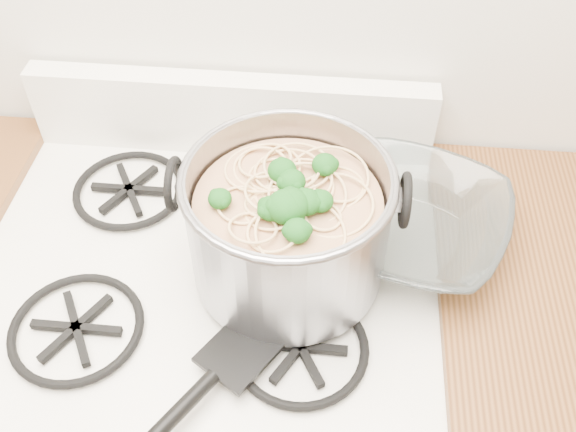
{
  "coord_description": "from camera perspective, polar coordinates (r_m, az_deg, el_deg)",
  "views": [
    {
      "loc": [
        0.2,
        0.61,
        1.74
      ],
      "look_at": [
        0.14,
        1.25,
        1.04
      ],
      "focal_mm": 40.0,
      "sensor_mm": 36.0,
      "label": 1
    }
  ],
  "objects": [
    {
      "name": "counter_left",
      "position": [
        1.6,
        -24.18,
        -12.46
      ],
      "size": [
        0.25,
        0.65,
        0.92
      ],
      "color": "silver",
      "rests_on": "ground"
    },
    {
      "name": "spatula",
      "position": [
        0.94,
        -4.27,
        -11.64
      ],
      "size": [
        0.41,
        0.42,
        0.02
      ],
      "primitive_type": null,
      "rotation": [
        0.0,
        0.0,
        -0.57
      ],
      "color": "black",
      "rests_on": "gas_range"
    },
    {
      "name": "glass_bowl",
      "position": [
        1.08,
        10.59,
        -1.29
      ],
      "size": [
        0.16,
        0.16,
        0.03
      ],
      "primitive_type": "imported",
      "rotation": [
        0.0,
        0.0,
        -0.33
      ],
      "color": "white",
      "rests_on": "gas_range"
    },
    {
      "name": "stock_pot",
      "position": [
        0.96,
        -0.0,
        -0.93
      ],
      "size": [
        0.34,
        0.31,
        0.21
      ],
      "color": "gray",
      "rests_on": "gas_range"
    },
    {
      "name": "gas_range",
      "position": [
        1.47,
        -5.56,
        -15.83
      ],
      "size": [
        0.76,
        0.66,
        0.92
      ],
      "color": "white",
      "rests_on": "ground"
    }
  ]
}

